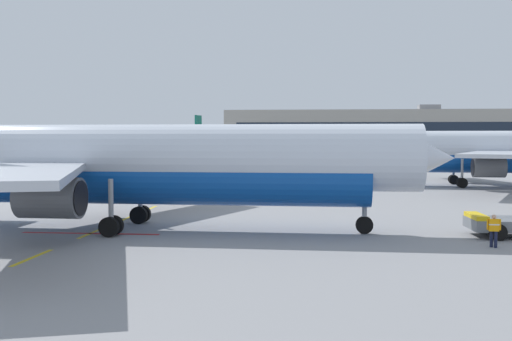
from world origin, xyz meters
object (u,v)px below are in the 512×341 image
airliner_far_center (179,149)px  ground_crew_worker (494,229)px  airliner_mid_left (445,151)px  airliner_foreground (149,163)px

airliner_far_center → ground_crew_worker: airliner_far_center is taller
ground_crew_worker → airliner_mid_left: bearing=82.4°
airliner_mid_left → airliner_far_center: 57.95m
airliner_foreground → ground_crew_worker: size_ratio=21.17×
airliner_foreground → airliner_mid_left: size_ratio=1.00×
airliner_mid_left → ground_crew_worker: airliner_mid_left is taller
airliner_mid_left → airliner_far_center: size_ratio=1.22×
airliner_mid_left → ground_crew_worker: bearing=-97.6°
airliner_mid_left → airliner_far_center: airliner_mid_left is taller
airliner_foreground → airliner_far_center: (-16.19, 77.86, -0.73)m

